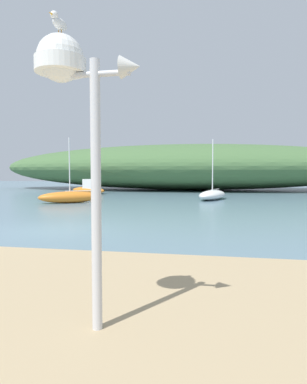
# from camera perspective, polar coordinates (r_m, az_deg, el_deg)

# --- Properties ---
(ground_plane) EXTENTS (120.00, 120.00, 0.00)m
(ground_plane) POSITION_cam_1_polar(r_m,az_deg,el_deg) (12.53, -16.99, -6.30)
(ground_plane) COLOR slate
(distant_hill) EXTENTS (45.91, 14.78, 5.38)m
(distant_hill) POSITION_cam_1_polar(r_m,az_deg,el_deg) (39.98, 5.64, 4.29)
(distant_hill) COLOR #476B3D
(distant_hill) RESTS_ON ground
(mast_structure) EXTENTS (1.25, 0.60, 3.49)m
(mast_structure) POSITION_cam_1_polar(r_m,az_deg,el_deg) (4.19, -14.17, 17.82)
(mast_structure) COLOR silver
(mast_structure) RESTS_ON beach_sand
(seagull_on_radar) EXTENTS (0.15, 0.31, 0.22)m
(seagull_on_radar) POSITION_cam_1_polar(r_m,az_deg,el_deg) (4.45, -15.98, 26.27)
(seagull_on_radar) COLOR orange
(seagull_on_radar) RESTS_ON mast_structure
(sailboat_off_point) EXTENTS (4.16, 3.15, 4.43)m
(sailboat_off_point) POSITION_cam_1_polar(r_m,az_deg,el_deg) (23.17, -14.20, -0.82)
(sailboat_off_point) COLOR orange
(sailboat_off_point) RESTS_ON ground
(sailboat_far_left) EXTENTS (2.72, 4.36, 4.57)m
(sailboat_far_left) POSITION_cam_1_polar(r_m,az_deg,el_deg) (25.40, 10.11, -0.48)
(sailboat_far_left) COLOR white
(sailboat_far_left) RESTS_ON ground
(motorboat_mid_channel) EXTENTS (4.15, 2.61, 1.42)m
(motorboat_mid_channel) POSITION_cam_1_polar(r_m,az_deg,el_deg) (32.45, -11.05, 0.59)
(motorboat_mid_channel) COLOR orange
(motorboat_mid_channel) RESTS_ON ground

